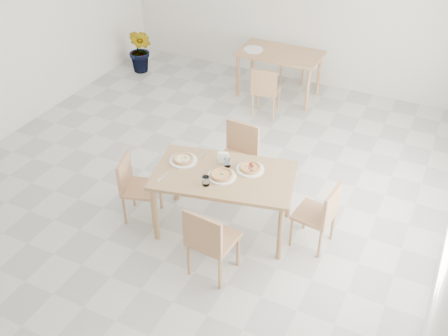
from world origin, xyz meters
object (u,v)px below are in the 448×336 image
at_px(plate_mushroom, 183,161).
at_px(second_table, 280,58).
at_px(main_table, 224,180).
at_px(chair_north, 238,153).
at_px(chair_west, 135,184).
at_px(pizza_pepperoni, 250,168).
at_px(potted_plant, 141,50).
at_px(chair_back_s, 265,88).
at_px(napkin_holder, 223,158).
at_px(plate_pepperoni, 250,169).
at_px(chair_back_n, 296,50).
at_px(plate_margherita, 222,176).
at_px(plate_empty, 253,49).
at_px(tumbler_a, 228,163).
at_px(chair_south, 209,239).
at_px(pizza_mushroom, 183,159).
at_px(chair_east, 321,213).
at_px(tumbler_b, 206,181).
at_px(pizza_margherita, 222,175).

xyz_separation_m(plate_mushroom, second_table, (-0.13, 3.31, -0.11)).
bearing_deg(main_table, chair_north, 90.79).
distance_m(main_table, chair_west, 1.06).
relative_size(pizza_pepperoni, potted_plant, 0.39).
bearing_deg(chair_north, chair_back_s, 105.37).
bearing_deg(main_table, napkin_holder, 106.10).
distance_m(plate_pepperoni, chair_back_n, 4.00).
xyz_separation_m(chair_west, plate_margherita, (1.01, 0.20, 0.30)).
bearing_deg(potted_plant, plate_empty, 3.71).
bearing_deg(pizza_pepperoni, plate_empty, 112.95).
relative_size(chair_back_n, potted_plant, 1.08).
bearing_deg(potted_plant, chair_north, -38.12).
bearing_deg(potted_plant, tumbler_a, -43.37).
bearing_deg(second_table, chair_south, -79.53).
bearing_deg(chair_back_n, chair_back_s, -97.25).
height_order(chair_south, pizza_mushroom, chair_south).
xyz_separation_m(chair_east, napkin_holder, (-1.15, -0.01, 0.36)).
bearing_deg(pizza_pepperoni, chair_north, 125.13).
distance_m(pizza_pepperoni, napkin_holder, 0.32).
xyz_separation_m(chair_north, chair_back_s, (-0.40, 1.83, -0.04)).
height_order(plate_pepperoni, chair_back_n, chair_back_n).
bearing_deg(main_table, plate_empty, 95.44).
bearing_deg(chair_back_s, plate_pepperoni, 101.00).
bearing_deg(tumbler_a, napkin_holder, 157.55).
bearing_deg(chair_back_s, tumbler_b, 92.44).
bearing_deg(chair_back_n, pizza_margherita, -90.21).
bearing_deg(plate_margherita, chair_east, 13.21).
bearing_deg(plate_pepperoni, second_table, 105.41).
xyz_separation_m(main_table, second_table, (-0.64, 3.33, -0.02)).
distance_m(chair_north, chair_west, 1.32).
xyz_separation_m(chair_east, plate_mushroom, (-1.56, -0.17, 0.30)).
relative_size(main_table, pizza_mushroom, 5.73).
bearing_deg(chair_north, second_table, 103.19).
distance_m(tumbler_b, second_table, 3.63).
distance_m(chair_north, chair_east, 1.37).
xyz_separation_m(chair_north, second_table, (-0.46, 2.56, 0.15)).
distance_m(plate_pepperoni, napkin_holder, 0.32).
distance_m(plate_margherita, napkin_holder, 0.26).
bearing_deg(napkin_holder, pizza_margherita, -85.77).
xyz_separation_m(chair_west, potted_plant, (-2.14, 3.35, -0.05)).
bearing_deg(chair_west, plate_pepperoni, -86.74).
distance_m(chair_north, pizza_mushroom, 0.87).
height_order(chair_east, pizza_mushroom, pizza_mushroom).
height_order(chair_west, tumbler_a, tumbler_a).
relative_size(chair_north, chair_back_n, 0.98).
relative_size(chair_east, tumbler_b, 7.72).
height_order(main_table, pizza_pepperoni, pizza_pepperoni).
relative_size(chair_north, pizza_mushroom, 3.00).
bearing_deg(chair_back_s, napkin_holder, 93.89).
relative_size(pizza_pepperoni, tumbler_b, 3.07).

